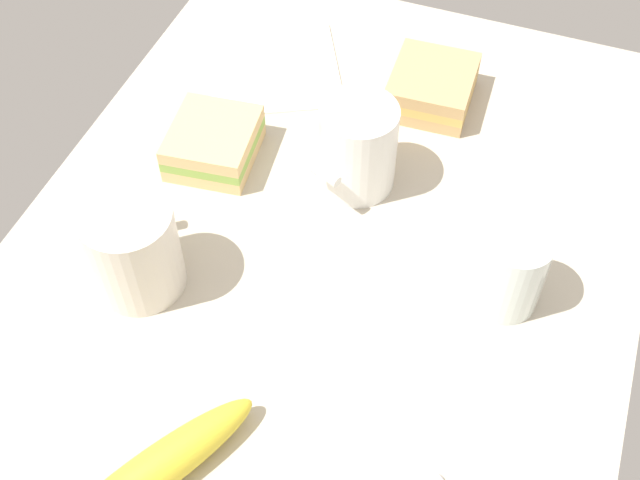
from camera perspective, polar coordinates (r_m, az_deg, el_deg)
The scene contains 8 objects.
tabletop at distance 85.39cm, azimuth 0.00°, elevation -1.66°, with size 90.00×64.00×2.00cm, color #BCB29E.
coffee_mug_black at distance 80.66cm, azimuth -12.82°, elevation -0.57°, with size 11.04×9.94×10.34cm.
coffee_mug_milky at distance 87.67cm, azimuth 2.76°, elevation 6.46°, with size 10.69×8.34×10.42cm.
sandwich_main at distance 100.18cm, azimuth 7.76°, elevation 10.47°, with size 10.93×9.93×4.40cm.
sandwich_side at distance 93.21cm, azimuth -7.40°, elevation 6.69°, with size 11.09×10.20×4.40cm.
glass_of_milk at distance 80.48cm, azimuth 13.06°, elevation -2.36°, with size 6.45×6.45×9.22cm.
banana at distance 72.37cm, azimuth -11.48°, elevation -15.47°, with size 19.45×13.46×3.85cm.
paper_napkin at distance 105.13cm, azimuth -3.23°, elevation 11.76°, with size 15.95×15.95×0.30cm, color white.
Camera 1 is at (47.78, 17.69, 69.53)cm, focal length 46.14 mm.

